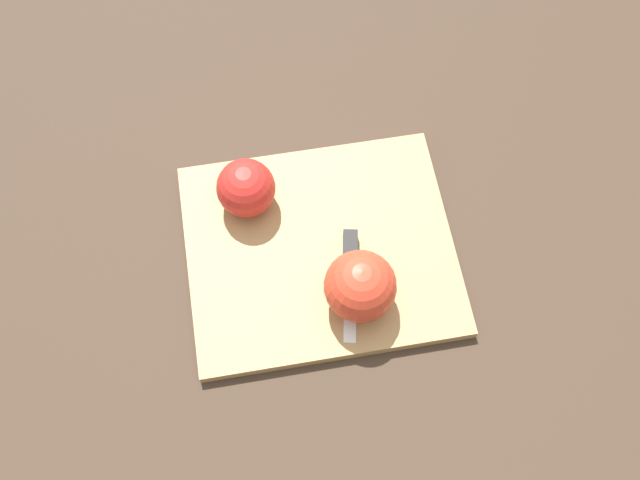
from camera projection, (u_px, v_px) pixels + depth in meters
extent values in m
plane|color=#38281E|center=(320.00, 252.00, 0.93)|extent=(4.00, 4.00, 0.00)
cube|color=#A37A4C|center=(320.00, 249.00, 0.92)|extent=(0.34, 0.29, 0.02)
sphere|color=red|center=(246.00, 188.00, 0.91)|extent=(0.07, 0.07, 0.07)
cylinder|color=#EFE5C6|center=(248.00, 184.00, 0.91)|extent=(0.06, 0.03, 0.07)
sphere|color=red|center=(360.00, 286.00, 0.85)|extent=(0.08, 0.08, 0.08)
cylinder|color=#EFE5C6|center=(363.00, 292.00, 0.85)|extent=(0.08, 0.02, 0.08)
cube|color=silver|center=(350.00, 311.00, 0.88)|extent=(0.03, 0.08, 0.00)
cube|color=black|center=(350.00, 255.00, 0.90)|extent=(0.03, 0.06, 0.02)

